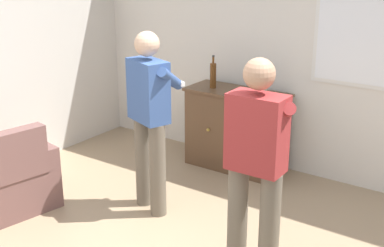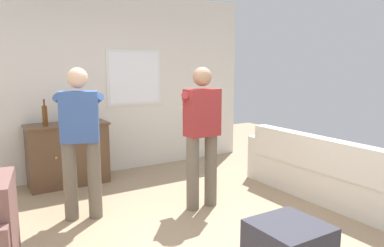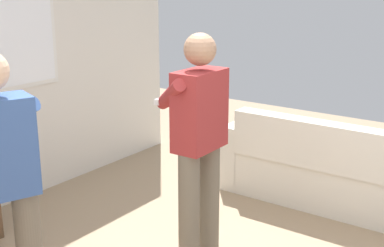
% 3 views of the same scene
% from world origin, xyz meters
% --- Properties ---
extents(ground, '(10.40, 10.40, 0.00)m').
position_xyz_m(ground, '(0.00, 0.00, 0.00)').
color(ground, '#9E8466').
extents(wall_back_with_window, '(5.20, 0.15, 2.80)m').
position_xyz_m(wall_back_with_window, '(0.01, 2.66, 1.40)').
color(wall_back_with_window, silver).
rests_on(wall_back_with_window, ground).
extents(couch, '(0.57, 2.53, 0.83)m').
position_xyz_m(couch, '(2.02, -0.06, 0.32)').
color(couch, silver).
rests_on(couch, ground).
extents(sideboard_cabinet, '(1.11, 0.49, 0.89)m').
position_xyz_m(sideboard_cabinet, '(-0.60, 2.30, 0.44)').
color(sideboard_cabinet, brown).
rests_on(sideboard_cabinet, ground).
extents(bottle_wine_green, '(0.07, 0.07, 0.36)m').
position_xyz_m(bottle_wine_green, '(-0.88, 2.26, 1.03)').
color(bottle_wine_green, '#593314').
rests_on(bottle_wine_green, sideboard_cabinet).
extents(bottle_liquor_amber, '(0.08, 0.08, 0.33)m').
position_xyz_m(bottle_liquor_amber, '(-0.26, 2.24, 1.01)').
color(bottle_liquor_amber, gray).
rests_on(bottle_liquor_amber, sideboard_cabinet).
extents(ottoman, '(0.59, 0.59, 0.37)m').
position_xyz_m(ottoman, '(0.48, -0.90, 0.18)').
color(ottoman, '#33333D').
rests_on(ottoman, ground).
extents(person_standing_left, '(0.52, 0.52, 1.68)m').
position_xyz_m(person_standing_left, '(-0.75, 1.02, 0.94)').
color(person_standing_left, '#6B6051').
rests_on(person_standing_left, ground).
extents(person_standing_right, '(0.56, 0.48, 1.68)m').
position_xyz_m(person_standing_right, '(0.55, 0.60, 0.94)').
color(person_standing_right, '#6B6051').
rests_on(person_standing_right, ground).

